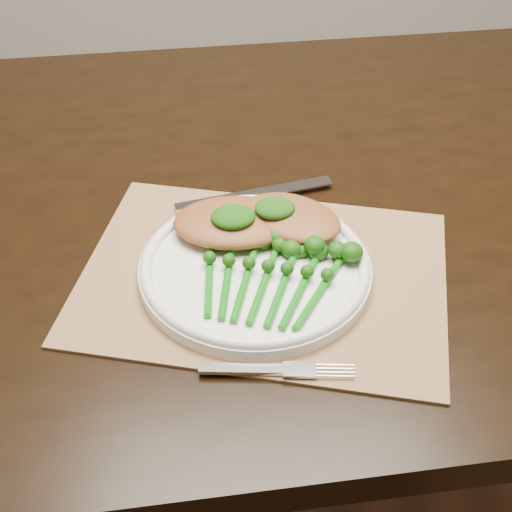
{
  "coord_description": "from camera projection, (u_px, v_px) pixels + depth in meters",
  "views": [
    {
      "loc": [
        -0.03,
        -0.76,
        1.3
      ],
      "look_at": [
        0.02,
        -0.16,
        0.78
      ],
      "focal_mm": 50.0,
      "sensor_mm": 36.0,
      "label": 1
    }
  ],
  "objects": [
    {
      "name": "dining_table",
      "position": [
        285.0,
        366.0,
        1.2
      ],
      "size": [
        1.65,
        1.0,
        0.75
      ],
      "rotation": [
        0.0,
        0.0,
        0.06
      ],
      "color": "black",
      "rests_on": "ground"
    },
    {
      "name": "knife",
      "position": [
        240.0,
        197.0,
        0.92
      ],
      "size": [
        0.21,
        0.06,
        0.01
      ],
      "rotation": [
        0.0,
        0.0,
        0.22
      ],
      "color": "silver",
      "rests_on": "placemat"
    },
    {
      "name": "pesto_dollop_right",
      "position": [
        275.0,
        208.0,
        0.83
      ],
      "size": [
        0.05,
        0.04,
        0.02
      ],
      "primitive_type": "ellipsoid",
      "color": "#113F09",
      "rests_on": "chicken_fillet_right"
    },
    {
      "name": "pesto_dollop_left",
      "position": [
        233.0,
        217.0,
        0.82
      ],
      "size": [
        0.05,
        0.04,
        0.02
      ],
      "primitive_type": "ellipsoid",
      "color": "#113F09",
      "rests_on": "chicken_fillet_left"
    },
    {
      "name": "placemat",
      "position": [
        264.0,
        275.0,
        0.81
      ],
      "size": [
        0.47,
        0.4,
        0.0
      ],
      "primitive_type": "cube",
      "rotation": [
        0.0,
        0.0,
        -0.26
      ],
      "color": "#916C49",
      "rests_on": "dining_table"
    },
    {
      "name": "chicken_fillet_left",
      "position": [
        234.0,
        222.0,
        0.84
      ],
      "size": [
        0.15,
        0.11,
        0.03
      ],
      "primitive_type": "ellipsoid",
      "rotation": [
        0.0,
        0.0,
        -0.05
      ],
      "color": "brown",
      "rests_on": "dinner_plate"
    },
    {
      "name": "dinner_plate",
      "position": [
        255.0,
        267.0,
        0.8
      ],
      "size": [
        0.26,
        0.26,
        0.02
      ],
      "color": "white",
      "rests_on": "placemat"
    },
    {
      "name": "broccolini_bundle",
      "position": [
        264.0,
        283.0,
        0.77
      ],
      "size": [
        0.19,
        0.2,
        0.04
      ],
      "rotation": [
        0.0,
        0.0,
        -0.29
      ],
      "color": "#0F6B0E",
      "rests_on": "dinner_plate"
    },
    {
      "name": "chicken_fillet_right",
      "position": [
        291.0,
        217.0,
        0.84
      ],
      "size": [
        0.15,
        0.14,
        0.02
      ],
      "primitive_type": "ellipsoid",
      "rotation": [
        0.0,
        0.0,
        -0.62
      ],
      "color": "brown",
      "rests_on": "dinner_plate"
    },
    {
      "name": "floor",
      "position": [
        240.0,
        504.0,
        1.42
      ],
      "size": [
        4.0,
        4.0,
        0.0
      ],
      "primitive_type": "plane",
      "color": "#502F1B",
      "rests_on": "ground"
    },
    {
      "name": "fork",
      "position": [
        287.0,
        370.0,
        0.7
      ],
      "size": [
        0.16,
        0.03,
        0.0
      ],
      "rotation": [
        0.0,
        0.0,
        -0.1
      ],
      "color": "silver",
      "rests_on": "placemat"
    }
  ]
}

